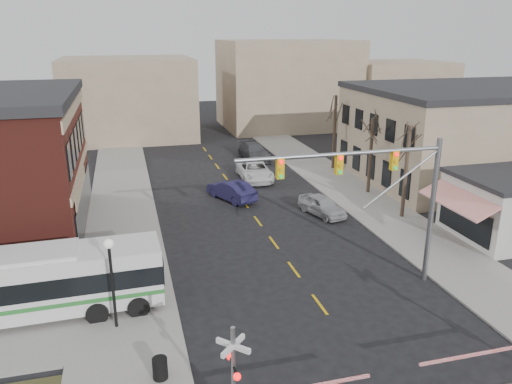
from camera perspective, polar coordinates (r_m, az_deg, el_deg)
The scene contains 18 objects.
ground at distance 24.47m, azimuth 9.08°, elevation -14.90°, with size 160.00×160.00×0.00m, color black.
sidewalk_west at distance 40.82m, azimuth -15.04°, elevation -1.46°, with size 5.00×60.00×0.12m, color gray.
sidewalk_east at distance 44.73m, azimuth 10.01°, elevation 0.59°, with size 5.00×60.00×0.12m, color gray.
tan_building at distance 50.23m, azimuth 23.43°, elevation 6.22°, with size 20.30×15.30×8.50m.
tree_east_a at distance 37.50m, azimuth 16.75°, elevation 2.19°, with size 0.28×0.28×6.75m.
tree_east_b at distance 42.73m, azimuth 12.94°, elevation 4.06°, with size 0.28×0.28×6.30m.
tree_east_c at distance 49.76m, azimuth 8.95°, elevation 6.75°, with size 0.28×0.28×7.20m.
transit_bus at distance 26.18m, azimuth -24.95°, elevation -9.54°, with size 12.78×3.15×3.27m.
traffic_signal_mast at distance 26.09m, azimuth 14.46°, elevation 0.88°, with size 10.84×0.30×8.00m.
rr_crossing_west at distance 18.06m, azimuth -1.16°, elevation -20.42°, with size 5.60×1.36×4.00m.
street_lamp at distance 23.33m, azimuth -16.28°, elevation -8.03°, with size 0.44×0.44×4.39m.
trash_bin at distance 21.08m, azimuth -10.91°, elevation -19.18°, with size 0.60×0.60×0.89m, color black.
car_a at distance 37.66m, azimuth 7.54°, elevation -1.52°, with size 1.75×4.36×1.49m, color #9B9B9F.
car_b at distance 40.71m, azimuth -2.84°, elevation 0.21°, with size 1.71×4.91×1.62m, color #1B183D.
car_c at distance 46.29m, azimuth -0.16°, elevation 2.45°, with size 2.75×5.95×1.65m, color silver.
car_d at distance 53.69m, azimuth -0.20°, elevation 4.64°, with size 2.35×5.79×1.68m, color #45454A.
pedestrian_near at distance 26.32m, azimuth -11.40°, elevation -9.99°, with size 0.65×0.43×1.78m, color #63574F.
pedestrian_far at distance 28.47m, azimuth -15.04°, elevation -7.91°, with size 0.92×0.72×1.90m, color #38345C.
Camera 1 is at (-8.82, -18.65, 13.17)m, focal length 35.00 mm.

